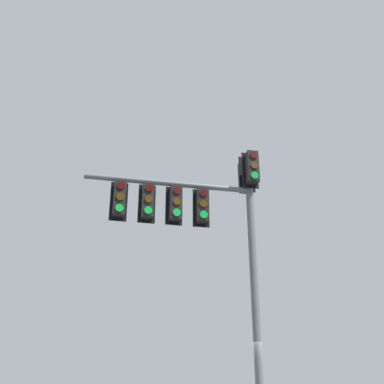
# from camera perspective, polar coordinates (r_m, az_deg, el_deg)

# --- Properties ---
(signal_mast_assembly) EXTENTS (3.66, 3.46, 7.47)m
(signal_mast_assembly) POSITION_cam_1_polar(r_m,az_deg,el_deg) (11.97, 1.86, -3.53)
(signal_mast_assembly) COLOR slate
(signal_mast_assembly) RESTS_ON ground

